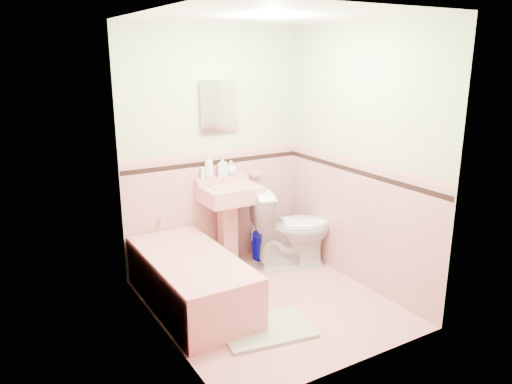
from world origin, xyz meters
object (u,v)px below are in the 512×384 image
medicine_cabinet (219,106)px  soap_bottle_mid (222,166)px  bathtub (191,282)px  toilet (292,228)px  shoe (250,324)px  bucket (263,246)px  soap_bottle_left (209,166)px  sink (230,228)px  soap_bottle_right (231,168)px

medicine_cabinet → soap_bottle_mid: bearing=-67.5°
medicine_cabinet → bathtub: bearing=-132.6°
bathtub → toilet: 1.33m
bathtub → shoe: bathtub is taller
bucket → soap_bottle_left: bearing=169.0°
sink → bucket: (0.44, 0.07, -0.32)m
sink → soap_bottle_left: 0.69m
medicine_cabinet → soap_bottle_left: medicine_cabinet is taller
shoe → soap_bottle_right: bearing=44.0°
toilet → shoe: (-1.05, -0.92, -0.37)m
toilet → sink: bearing=85.3°
shoe → toilet: bearing=17.6°
bucket → shoe: bearing=-125.5°
bathtub → bucket: size_ratio=5.32×
bathtub → sink: (0.68, 0.53, 0.23)m
soap_bottle_left → soap_bottle_mid: 0.16m
soap_bottle_left → soap_bottle_right: soap_bottle_left is taller
soap_bottle_mid → soap_bottle_right: soap_bottle_mid is taller
bathtub → soap_bottle_mid: soap_bottle_mid is taller
bathtub → soap_bottle_right: bearing=41.9°
soap_bottle_right → bathtub: bearing=-138.1°
shoe → bathtub: bearing=86.5°
toilet → soap_bottle_mid: bearing=71.8°
toilet → shoe: bearing=149.0°
soap_bottle_mid → bucket: (0.43, -0.11, -0.94)m
toilet → bucket: (-0.17, 0.32, -0.28)m
soap_bottle_left → soap_bottle_right: (0.26, 0.00, -0.05)m
toilet → bucket: size_ratio=3.01×
bathtub → soap_bottle_left: 1.25m
sink → soap_bottle_left: size_ratio=3.59×
medicine_cabinet → soap_bottle_left: (-0.14, -0.03, -0.60)m
bathtub → medicine_cabinet: medicine_cabinet is taller
bathtub → shoe: size_ratio=10.66×
soap_bottle_left → soap_bottle_mid: size_ratio=1.19×
medicine_cabinet → soap_bottle_right: medicine_cabinet is taller
toilet → shoe: size_ratio=6.03×
sink → bathtub: bearing=-142.1°
sink → soap_bottle_mid: size_ratio=4.26×
bucket → bathtub: bearing=-151.9°
sink → soap_bottle_mid: bearing=86.1°
toilet → soap_bottle_left: bearing=77.9°
soap_bottle_mid → toilet: (0.60, -0.43, -0.66)m
soap_bottle_left → toilet: 1.10m
soap_bottle_right → bucket: (0.33, -0.11, -0.91)m
bathtub → soap_bottle_right: size_ratio=9.80×
bathtub → toilet: bearing=12.2°
sink → soap_bottle_right: 0.63m
medicine_cabinet → toilet: bearing=-37.2°
medicine_cabinet → soap_bottle_mid: medicine_cabinet is taller
soap_bottle_right → shoe: size_ratio=1.09×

